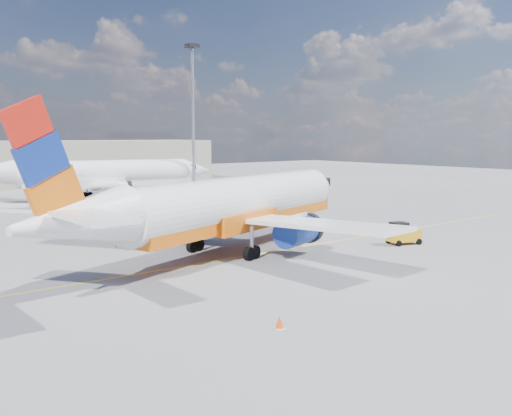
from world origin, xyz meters
TOP-DOWN VIEW (x-y plane):
  - ground at (0.00, 0.00)m, footprint 240.00×240.00m
  - taxi_line at (0.00, 3.00)m, footprint 70.00×0.15m
  - terminal_main at (5.00, 75.00)m, footprint 70.00×14.00m
  - main_jet at (-1.20, 4.61)m, footprint 36.54×27.75m
  - second_jet at (5.66, 45.64)m, footprint 35.15×26.97m
  - gse_tug at (12.13, -1.38)m, footprint 2.91×2.26m
  - traffic_cone at (-9.59, -10.80)m, footprint 0.45×0.45m
  - floodlight_mast at (18.33, 40.59)m, footprint 1.60×1.60m

SIDE VIEW (x-z plane):
  - ground at x=0.00m, z-range 0.00..0.00m
  - taxi_line at x=0.00m, z-range 0.00..0.01m
  - traffic_cone at x=-9.59m, z-range -0.01..0.62m
  - gse_tug at x=12.13m, z-range -0.05..1.81m
  - second_jet at x=5.66m, z-range -1.77..8.84m
  - main_jet at x=-1.20m, z-range -1.85..9.25m
  - terminal_main at x=5.00m, z-range 0.00..8.00m
  - floodlight_mast at x=18.33m, z-range 2.18..24.05m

